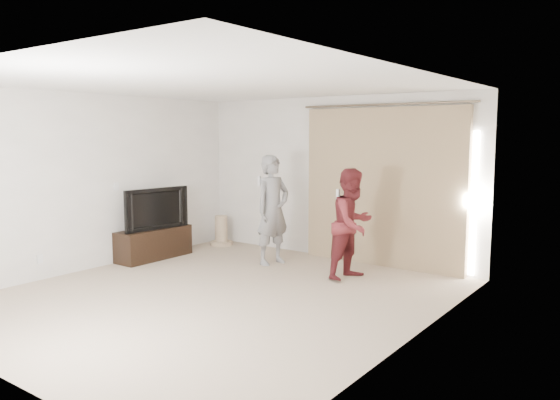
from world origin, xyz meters
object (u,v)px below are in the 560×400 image
(tv, at_px, (153,208))
(person_man, at_px, (273,210))
(tv_console, at_px, (154,243))
(person_woman, at_px, (352,224))

(tv, height_order, person_man, person_man)
(person_man, bearing_deg, tv, -154.18)
(tv_console, height_order, tv, tv)
(person_woman, bearing_deg, person_man, 178.50)
(tv, height_order, person_woman, person_woman)
(tv_console, height_order, person_man, person_man)
(person_woman, bearing_deg, tv_console, -165.59)
(tv, bearing_deg, person_woman, -68.85)
(tv, xyz_separation_m, person_man, (1.77, 0.85, 0.02))
(tv, relative_size, person_woman, 0.75)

